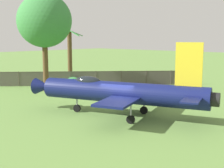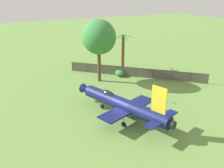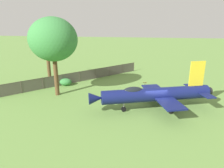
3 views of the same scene
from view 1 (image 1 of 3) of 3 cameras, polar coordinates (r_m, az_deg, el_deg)
ground_plane at (r=23.32m, az=1.76°, el=-6.05°), size 200.00×200.00×0.00m
display_jet at (r=23.04m, az=0.98°, el=-1.40°), size 14.27×8.47×5.58m
shade_tree at (r=34.43m, az=-12.39°, el=11.25°), size 6.44×5.47×10.49m
palm_tree at (r=42.47m, az=-7.76°, el=5.30°), size 3.90×3.96×6.82m
perimeter_fence at (r=38.04m, az=-2.95°, el=1.14°), size 17.51×17.91×1.80m
shrub_near_fence at (r=37.77m, az=-7.11°, el=0.44°), size 1.93×1.56×1.13m
info_plaque at (r=29.56m, az=9.08°, el=-1.32°), size 0.63×0.44×1.14m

